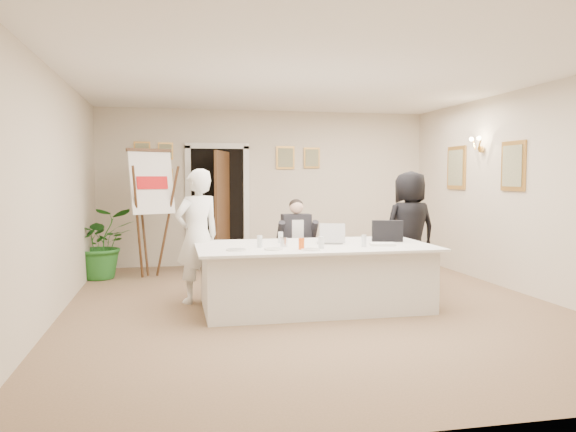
% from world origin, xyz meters
% --- Properties ---
extents(floor, '(7.00, 7.00, 0.00)m').
position_xyz_m(floor, '(0.00, 0.00, 0.00)').
color(floor, brown).
rests_on(floor, ground).
extents(ceiling, '(6.00, 7.00, 0.02)m').
position_xyz_m(ceiling, '(0.00, 0.00, 2.80)').
color(ceiling, white).
rests_on(ceiling, wall_back).
extents(wall_back, '(6.00, 0.10, 2.80)m').
position_xyz_m(wall_back, '(0.00, 3.50, 1.40)').
color(wall_back, beige).
rests_on(wall_back, floor).
extents(wall_front, '(6.00, 0.10, 2.80)m').
position_xyz_m(wall_front, '(0.00, -3.50, 1.40)').
color(wall_front, beige).
rests_on(wall_front, floor).
extents(wall_left, '(0.10, 7.00, 2.80)m').
position_xyz_m(wall_left, '(-3.00, 0.00, 1.40)').
color(wall_left, beige).
rests_on(wall_left, floor).
extents(wall_right, '(0.10, 7.00, 2.80)m').
position_xyz_m(wall_right, '(3.00, 0.00, 1.40)').
color(wall_right, beige).
rests_on(wall_right, floor).
extents(doorway, '(1.14, 0.86, 2.20)m').
position_xyz_m(doorway, '(-0.88, 3.32, 1.04)').
color(doorway, black).
rests_on(doorway, floor).
extents(pictures_back_wall, '(3.40, 0.06, 0.80)m').
position_xyz_m(pictures_back_wall, '(-0.80, 3.47, 1.85)').
color(pictures_back_wall, gold).
rests_on(pictures_back_wall, wall_back).
extents(pictures_right_wall, '(0.06, 2.20, 0.80)m').
position_xyz_m(pictures_right_wall, '(2.97, 1.20, 1.75)').
color(pictures_right_wall, gold).
rests_on(pictures_right_wall, wall_right).
extents(wall_sconce, '(0.20, 0.30, 0.24)m').
position_xyz_m(wall_sconce, '(2.90, 1.20, 2.10)').
color(wall_sconce, '#BE903C').
rests_on(wall_sconce, wall_right).
extents(conference_table, '(2.84, 1.51, 0.78)m').
position_xyz_m(conference_table, '(-0.02, -0.09, 0.39)').
color(conference_table, white).
rests_on(conference_table, floor).
extents(seated_man, '(0.64, 0.67, 1.30)m').
position_xyz_m(seated_man, '(0.03, 1.08, 0.65)').
color(seated_man, black).
rests_on(seated_man, floor).
extents(flip_chart, '(0.71, 0.57, 1.99)m').
position_xyz_m(flip_chart, '(-2.05, 2.39, 0.92)').
color(flip_chart, '#372211').
rests_on(flip_chart, floor).
extents(standing_man, '(0.74, 0.65, 1.70)m').
position_xyz_m(standing_man, '(-1.39, 0.50, 0.85)').
color(standing_man, white).
rests_on(standing_man, floor).
extents(standing_woman, '(0.88, 0.63, 1.68)m').
position_xyz_m(standing_woman, '(1.67, 0.90, 0.84)').
color(standing_woman, black).
rests_on(standing_woman, floor).
extents(potted_palm, '(1.16, 1.05, 1.12)m').
position_xyz_m(potted_palm, '(-2.80, 2.50, 0.56)').
color(potted_palm, '#226622').
rests_on(potted_palm, floor).
extents(laptop, '(0.38, 0.40, 0.28)m').
position_xyz_m(laptop, '(0.21, 0.02, 0.91)').
color(laptop, '#B7BABC').
rests_on(laptop, conference_table).
extents(laptop_bag, '(0.40, 0.20, 0.27)m').
position_xyz_m(laptop_bag, '(0.98, 0.04, 0.91)').
color(laptop_bag, black).
rests_on(laptop_bag, conference_table).
extents(paper_stack, '(0.34, 0.27, 0.03)m').
position_xyz_m(paper_stack, '(0.77, -0.33, 0.79)').
color(paper_stack, white).
rests_on(paper_stack, conference_table).
extents(plate_left, '(0.26, 0.26, 0.01)m').
position_xyz_m(plate_left, '(-1.01, -0.44, 0.78)').
color(plate_left, white).
rests_on(plate_left, conference_table).
extents(plate_mid, '(0.25, 0.25, 0.01)m').
position_xyz_m(plate_mid, '(-0.58, -0.46, 0.78)').
color(plate_mid, white).
rests_on(plate_mid, conference_table).
extents(plate_near, '(0.27, 0.27, 0.01)m').
position_xyz_m(plate_near, '(-0.18, -0.58, 0.78)').
color(plate_near, white).
rests_on(plate_near, conference_table).
extents(glass_a, '(0.07, 0.07, 0.14)m').
position_xyz_m(glass_a, '(-0.70, -0.21, 0.84)').
color(glass_a, silver).
rests_on(glass_a, conference_table).
extents(glass_b, '(0.07, 0.07, 0.14)m').
position_xyz_m(glass_b, '(-0.03, -0.47, 0.84)').
color(glass_b, silver).
rests_on(glass_b, conference_table).
extents(glass_c, '(0.08, 0.08, 0.14)m').
position_xyz_m(glass_c, '(0.51, -0.41, 0.84)').
color(glass_c, silver).
rests_on(glass_c, conference_table).
extents(glass_d, '(0.06, 0.06, 0.14)m').
position_xyz_m(glass_d, '(-0.38, 0.17, 0.84)').
color(glass_d, silver).
rests_on(glass_d, conference_table).
extents(oj_glass, '(0.08, 0.08, 0.13)m').
position_xyz_m(oj_glass, '(-0.27, -0.51, 0.84)').
color(oj_glass, '#E95513').
rests_on(oj_glass, conference_table).
extents(steel_jug, '(0.11, 0.11, 0.11)m').
position_xyz_m(steel_jug, '(-0.42, -0.23, 0.83)').
color(steel_jug, silver).
rests_on(steel_jug, conference_table).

